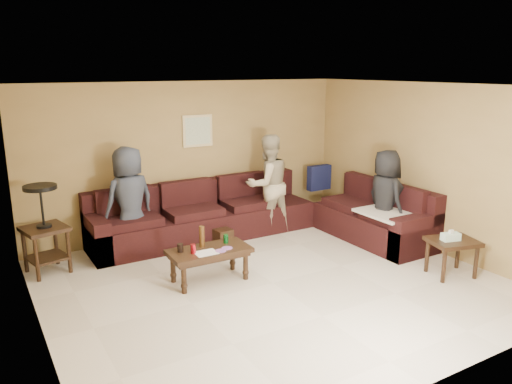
{
  "coord_description": "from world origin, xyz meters",
  "views": [
    {
      "loc": [
        -3.22,
        -5.03,
        2.72
      ],
      "look_at": [
        0.25,
        0.85,
        1.0
      ],
      "focal_mm": 35.0,
      "sensor_mm": 36.0,
      "label": 1
    }
  ],
  "objects_px": {
    "coffee_table": "(209,254)",
    "waste_bin": "(223,238)",
    "person_right": "(385,199)",
    "sectional_sofa": "(265,219)",
    "side_table_right": "(452,245)",
    "person_middle": "(268,184)",
    "end_table_left": "(44,228)",
    "person_left": "(130,201)"
  },
  "relations": [
    {
      "from": "side_table_right",
      "to": "person_right",
      "type": "distance_m",
      "value": 1.36
    },
    {
      "from": "coffee_table",
      "to": "waste_bin",
      "type": "relative_size",
      "value": 3.58
    },
    {
      "from": "sectional_sofa",
      "to": "side_table_right",
      "type": "xyz_separation_m",
      "value": [
        1.37,
        -2.51,
        0.1
      ]
    },
    {
      "from": "side_table_right",
      "to": "sectional_sofa",
      "type": "bearing_deg",
      "value": 118.66
    },
    {
      "from": "person_middle",
      "to": "person_right",
      "type": "height_order",
      "value": "person_middle"
    },
    {
      "from": "end_table_left",
      "to": "person_left",
      "type": "xyz_separation_m",
      "value": [
        1.21,
        0.14,
        0.17
      ]
    },
    {
      "from": "side_table_right",
      "to": "person_middle",
      "type": "height_order",
      "value": "person_middle"
    },
    {
      "from": "coffee_table",
      "to": "end_table_left",
      "type": "bearing_deg",
      "value": 142.31
    },
    {
      "from": "waste_bin",
      "to": "person_left",
      "type": "bearing_deg",
      "value": 158.79
    },
    {
      "from": "coffee_table",
      "to": "side_table_right",
      "type": "relative_size",
      "value": 1.49
    },
    {
      "from": "coffee_table",
      "to": "person_right",
      "type": "relative_size",
      "value": 0.7
    },
    {
      "from": "end_table_left",
      "to": "side_table_right",
      "type": "bearing_deg",
      "value": -31.61
    },
    {
      "from": "side_table_right",
      "to": "person_right",
      "type": "height_order",
      "value": "person_right"
    },
    {
      "from": "person_left",
      "to": "side_table_right",
      "type": "bearing_deg",
      "value": 124.4
    },
    {
      "from": "person_middle",
      "to": "person_right",
      "type": "bearing_deg",
      "value": 128.44
    },
    {
      "from": "coffee_table",
      "to": "sectional_sofa",
      "type": "bearing_deg",
      "value": 34.67
    },
    {
      "from": "sectional_sofa",
      "to": "end_table_left",
      "type": "height_order",
      "value": "end_table_left"
    },
    {
      "from": "sectional_sofa",
      "to": "person_left",
      "type": "height_order",
      "value": "person_left"
    },
    {
      "from": "coffee_table",
      "to": "person_left",
      "type": "distance_m",
      "value": 1.66
    },
    {
      "from": "person_right",
      "to": "waste_bin",
      "type": "bearing_deg",
      "value": 69.38
    },
    {
      "from": "sectional_sofa",
      "to": "person_left",
      "type": "xyz_separation_m",
      "value": [
        -2.05,
        0.47,
        0.48
      ]
    },
    {
      "from": "coffee_table",
      "to": "person_middle",
      "type": "xyz_separation_m",
      "value": [
        1.71,
        1.31,
        0.45
      ]
    },
    {
      "from": "end_table_left",
      "to": "person_right",
      "type": "height_order",
      "value": "person_right"
    },
    {
      "from": "coffee_table",
      "to": "side_table_right",
      "type": "bearing_deg",
      "value": -27.4
    },
    {
      "from": "waste_bin",
      "to": "side_table_right",
      "type": "bearing_deg",
      "value": -49.25
    },
    {
      "from": "sectional_sofa",
      "to": "person_middle",
      "type": "height_order",
      "value": "person_middle"
    },
    {
      "from": "end_table_left",
      "to": "sectional_sofa",
      "type": "bearing_deg",
      "value": -5.94
    },
    {
      "from": "sectional_sofa",
      "to": "coffee_table",
      "type": "bearing_deg",
      "value": -145.33
    },
    {
      "from": "coffee_table",
      "to": "end_table_left",
      "type": "height_order",
      "value": "end_table_left"
    },
    {
      "from": "sectional_sofa",
      "to": "coffee_table",
      "type": "relative_size",
      "value": 4.38
    },
    {
      "from": "side_table_right",
      "to": "person_right",
      "type": "bearing_deg",
      "value": 87.46
    },
    {
      "from": "end_table_left",
      "to": "side_table_right",
      "type": "relative_size",
      "value": 1.7
    },
    {
      "from": "end_table_left",
      "to": "person_middle",
      "type": "bearing_deg",
      "value": -0.86
    },
    {
      "from": "person_middle",
      "to": "person_right",
      "type": "relative_size",
      "value": 1.1
    },
    {
      "from": "sectional_sofa",
      "to": "person_left",
      "type": "distance_m",
      "value": 2.15
    },
    {
      "from": "sectional_sofa",
      "to": "side_table_right",
      "type": "bearing_deg",
      "value": -61.34
    },
    {
      "from": "coffee_table",
      "to": "person_right",
      "type": "height_order",
      "value": "person_right"
    },
    {
      "from": "sectional_sofa",
      "to": "person_middle",
      "type": "distance_m",
      "value": 0.62
    },
    {
      "from": "waste_bin",
      "to": "sectional_sofa",
      "type": "bearing_deg",
      "value": 1.42
    },
    {
      "from": "waste_bin",
      "to": "person_left",
      "type": "xyz_separation_m",
      "value": [
        -1.27,
        0.49,
        0.66
      ]
    },
    {
      "from": "person_left",
      "to": "person_right",
      "type": "xyz_separation_m",
      "value": [
        3.47,
        -1.67,
        -0.05
      ]
    },
    {
      "from": "sectional_sofa",
      "to": "waste_bin",
      "type": "distance_m",
      "value": 0.79
    }
  ]
}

